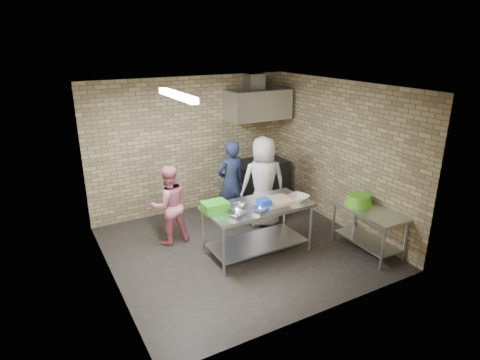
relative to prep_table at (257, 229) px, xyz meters
name	(u,v)px	position (x,y,z in m)	size (l,w,h in m)	color
floor	(241,248)	(-0.17, 0.26, -0.43)	(4.20, 4.20, 0.00)	black
ceiling	(241,87)	(-0.17, 0.26, 2.27)	(4.20, 4.20, 0.00)	black
back_wall	(192,145)	(-0.17, 2.26, 0.92)	(4.20, 0.06, 2.70)	tan
front_wall	(323,220)	(-0.17, -1.74, 0.92)	(4.20, 0.06, 2.70)	tan
left_wall	(106,197)	(-2.27, 0.26, 0.92)	(0.06, 4.00, 2.70)	tan
right_wall	(340,155)	(1.93, 0.26, 0.92)	(0.06, 4.00, 2.70)	tan
prep_table	(257,229)	(0.00, 0.00, 0.00)	(1.71, 0.86, 0.86)	silver
side_counter	(368,230)	(1.63, -0.84, -0.05)	(0.60, 1.20, 0.75)	silver
stove	(258,181)	(1.18, 1.91, 0.02)	(1.20, 0.70, 0.90)	black
range_hood	(258,104)	(1.18, 1.96, 1.67)	(1.30, 0.60, 0.60)	silver
hood_duct	(254,81)	(1.18, 2.11, 2.12)	(0.35, 0.30, 0.30)	#A5A8AD
wall_shelf	(265,111)	(1.48, 2.15, 1.49)	(0.80, 0.20, 0.04)	#3F2B19
fluorescent_fixture	(177,95)	(-1.17, 0.26, 2.21)	(0.10, 1.25, 0.08)	white
green_crate	(215,206)	(-0.70, 0.12, 0.50)	(0.38, 0.29, 0.15)	green
blue_tub	(264,203)	(0.05, -0.10, 0.49)	(0.19, 0.19, 0.12)	blue
cutting_board	(276,201)	(0.35, -0.02, 0.44)	(0.52, 0.40, 0.03)	tan
mixing_bowl_a	(236,214)	(-0.50, -0.20, 0.46)	(0.27, 0.27, 0.07)	silver
mixing_bowl_b	(240,206)	(-0.30, 0.05, 0.46)	(0.20, 0.20, 0.06)	#B3B5BB
mixing_bowl_c	(259,209)	(-0.10, -0.22, 0.46)	(0.25, 0.25, 0.06)	#AEB2B5
ceramic_bowl	(299,198)	(0.70, -0.15, 0.47)	(0.33, 0.33, 0.08)	beige
green_basin	(359,200)	(1.61, -0.59, 0.41)	(0.46, 0.46, 0.17)	#59C626
bottle_green	(271,106)	(1.63, 2.15, 1.59)	(0.06, 0.06, 0.15)	green
man_navy	(231,183)	(0.17, 1.25, 0.38)	(0.59, 0.39, 1.62)	#141933
woman_pink	(169,205)	(-1.13, 1.05, 0.27)	(0.68, 0.53, 1.40)	#DA738C
woman_white	(263,182)	(0.66, 0.88, 0.43)	(0.84, 0.54, 1.71)	silver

